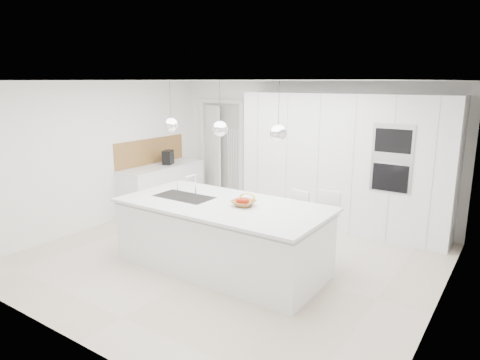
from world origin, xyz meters
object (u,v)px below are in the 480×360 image
Objects in this scene: fruit_bowl at (244,203)px; bar_stool_left at (295,227)px; island_base at (221,237)px; espresso_machine at (168,157)px; bar_stool_right at (324,230)px.

fruit_bowl is 0.93m from bar_stool_left.
espresso_machine reaches higher than island_base.
espresso_machine reaches higher than bar_stool_right.
espresso_machine reaches higher than fruit_bowl.
island_base is 1.07m from bar_stool_left.
espresso_machine reaches higher than bar_stool_left.
fruit_bowl is 1.11× the size of espresso_machine.
bar_stool_right is (0.42, 0.02, 0.03)m from bar_stool_left.
fruit_bowl is (0.30, 0.10, 0.51)m from island_base.
espresso_machine is at bearing 146.74° from island_base.
bar_stool_right is at bearing 35.85° from island_base.
espresso_machine is (-2.83, 1.56, 0.10)m from fruit_bowl.
island_base is 2.71× the size of bar_stool_right.
espresso_machine is at bearing 151.07° from fruit_bowl.
espresso_machine is 3.40m from bar_stool_left.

